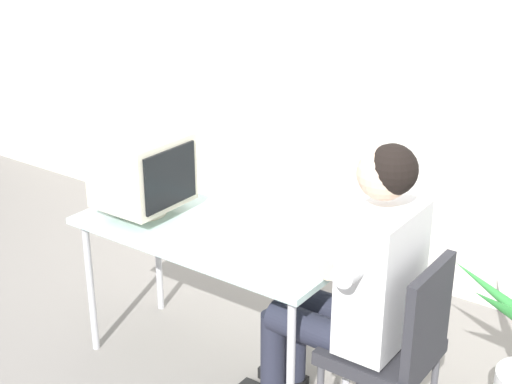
# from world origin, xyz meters

# --- Properties ---
(ground_plane) EXTENTS (12.00, 12.00, 0.00)m
(ground_plane) POSITION_xyz_m (0.00, 0.00, 0.00)
(ground_plane) COLOR gray
(wall_back) EXTENTS (8.00, 0.10, 3.00)m
(wall_back) POSITION_xyz_m (0.30, 1.40, 1.50)
(wall_back) COLOR silver
(wall_back) RESTS_ON ground_plane
(desk) EXTENTS (1.32, 0.61, 0.75)m
(desk) POSITION_xyz_m (0.00, 0.00, 0.68)
(desk) COLOR #B7B7BC
(desk) RESTS_ON ground_plane
(crt_monitor) EXTENTS (0.37, 0.40, 0.39)m
(crt_monitor) POSITION_xyz_m (-0.39, -0.04, 0.97)
(crt_monitor) COLOR beige
(crt_monitor) RESTS_ON desk
(keyboard) EXTENTS (0.16, 0.43, 0.03)m
(keyboard) POSITION_xyz_m (-0.04, -0.03, 0.76)
(keyboard) COLOR silver
(keyboard) RESTS_ON desk
(office_chair) EXTENTS (0.41, 0.41, 0.89)m
(office_chair) POSITION_xyz_m (0.95, -0.01, 0.50)
(office_chair) COLOR #4C4C51
(office_chair) RESTS_ON ground_plane
(person_seated) EXTENTS (0.75, 0.59, 1.34)m
(person_seated) POSITION_xyz_m (0.76, -0.01, 0.73)
(person_seated) COLOR silver
(person_seated) RESTS_ON ground_plane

